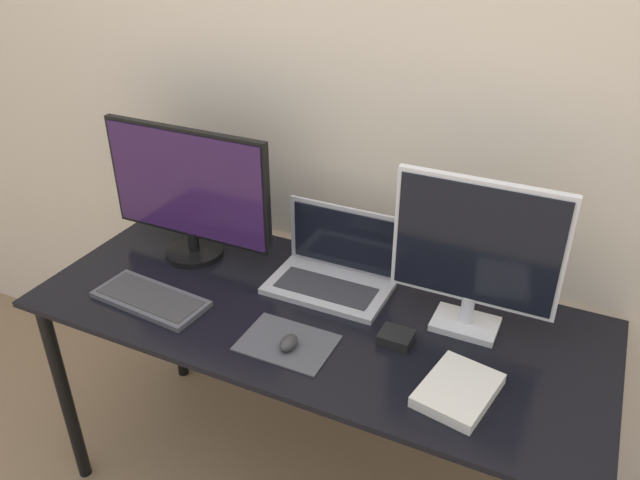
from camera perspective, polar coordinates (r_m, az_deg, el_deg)
wall_back at (r=1.96m, az=4.76°, el=11.41°), size 7.00×0.05×2.50m
desk at (r=1.89m, az=-0.57°, el=-8.80°), size 1.67×0.70×0.78m
monitor_left at (r=2.04m, az=-11.95°, el=4.33°), size 0.59×0.19×0.45m
monitor_right at (r=1.69m, az=14.04°, el=-1.06°), size 0.45×0.13×0.45m
laptop at (r=1.93m, az=1.33°, el=-2.48°), size 0.37×0.23×0.23m
keyboard at (r=1.94m, az=-15.24°, el=-5.22°), size 0.36×0.18×0.02m
mousepad at (r=1.72m, az=-3.03°, el=-9.38°), size 0.25×0.18×0.00m
mouse at (r=1.69m, az=-2.89°, el=-9.36°), size 0.04×0.07×0.03m
book at (r=1.60m, az=12.51°, el=-13.26°), size 0.20×0.24×0.03m
power_brick at (r=1.73m, az=6.97°, el=-8.81°), size 0.09×0.08×0.03m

